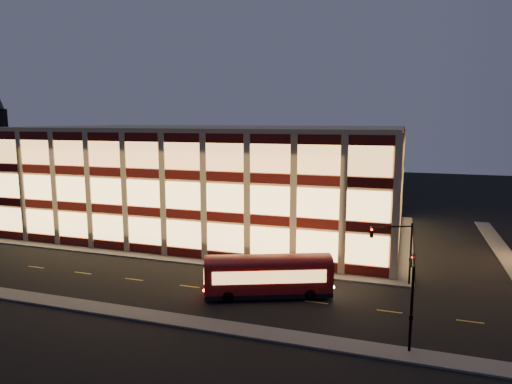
% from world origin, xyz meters
% --- Properties ---
extents(ground, '(200.00, 200.00, 0.00)m').
position_xyz_m(ground, '(0.00, 0.00, 0.00)').
color(ground, black).
rests_on(ground, ground).
extents(sidewalk_office_south, '(54.00, 2.00, 0.15)m').
position_xyz_m(sidewalk_office_south, '(-3.00, 1.00, 0.07)').
color(sidewalk_office_south, '#514F4C').
rests_on(sidewalk_office_south, ground).
extents(sidewalk_office_east, '(2.00, 30.00, 0.15)m').
position_xyz_m(sidewalk_office_east, '(23.00, 17.00, 0.07)').
color(sidewalk_office_east, '#514F4C').
rests_on(sidewalk_office_east, ground).
extents(sidewalk_tower_west, '(2.00, 30.00, 0.15)m').
position_xyz_m(sidewalk_tower_west, '(34.00, 17.00, 0.07)').
color(sidewalk_tower_west, '#514F4C').
rests_on(sidewalk_tower_west, ground).
extents(sidewalk_near, '(100.00, 2.00, 0.15)m').
position_xyz_m(sidewalk_near, '(0.00, -13.00, 0.07)').
color(sidewalk_near, '#514F4C').
rests_on(sidewalk_near, ground).
extents(office_building, '(50.45, 30.45, 14.50)m').
position_xyz_m(office_building, '(-2.91, 16.91, 7.25)').
color(office_building, tan).
rests_on(office_building, ground).
extents(traffic_signal_far, '(3.79, 1.87, 6.00)m').
position_xyz_m(traffic_signal_far, '(22.21, 0.24, 4.11)').
color(traffic_signal_far, black).
rests_on(traffic_signal_far, ground).
extents(traffic_signal_near, '(0.32, 4.45, 6.00)m').
position_xyz_m(traffic_signal_near, '(23.50, -11.03, 4.13)').
color(traffic_signal_near, black).
rests_on(traffic_signal_near, ground).
extents(trolley_bus, '(11.29, 6.75, 3.75)m').
position_xyz_m(trolley_bus, '(11.64, -5.90, 2.08)').
color(trolley_bus, '#840707').
rests_on(trolley_bus, ground).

